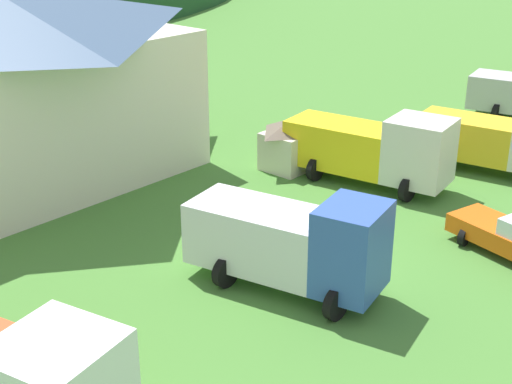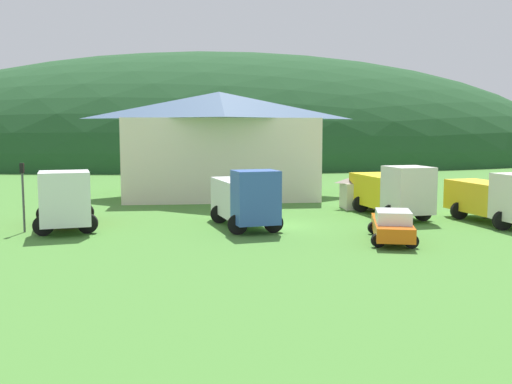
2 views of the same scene
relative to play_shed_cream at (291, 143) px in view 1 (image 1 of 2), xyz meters
name	(u,v)px [view 1 (image 1 of 2)]	position (x,y,z in m)	size (l,w,h in m)	color
ground_plane	(325,266)	(-7.04, -7.26, -1.29)	(200.00, 200.00, 0.00)	#477F33
play_shed_cream	(291,143)	(0.00, 0.00, 0.00)	(2.84, 2.25, 2.51)	beige
heavy_rig_white	(0,380)	(-19.35, -6.69, 0.42)	(4.29, 7.89, 3.44)	white
box_truck_blue	(293,241)	(-9.05, -7.36, 0.47)	(3.92, 7.05, 3.47)	#3356AD
flatbed_truck_yellow	(375,148)	(0.86, -4.20, 0.47)	(3.87, 7.88, 3.42)	silver
heavy_rig_striped	(500,139)	(6.13, -7.77, 0.36)	(3.76, 7.23, 3.19)	silver
traffic_cone_near_pickup	(214,247)	(-8.64, -3.19, -1.29)	(0.36, 0.36, 0.52)	orange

